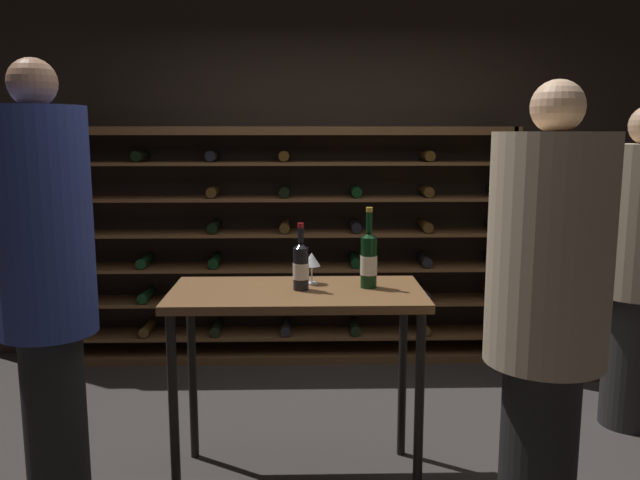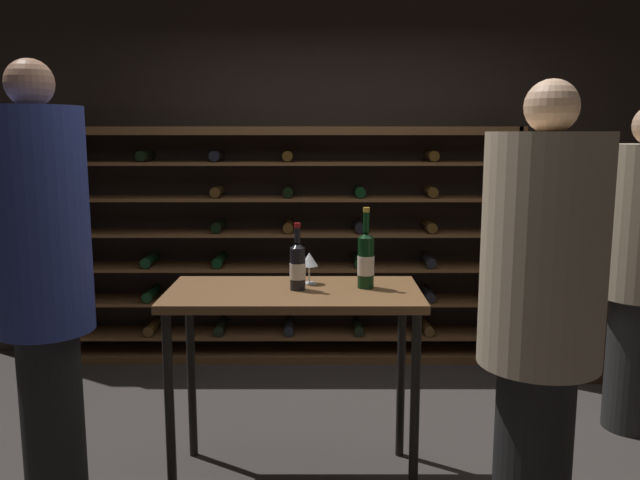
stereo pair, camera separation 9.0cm
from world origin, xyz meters
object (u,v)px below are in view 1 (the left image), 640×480
person_guest_plum_blouse (546,305)px  wine_glass_stemmed_center (312,261)px  wine_bottle_green_slim (369,259)px  person_guest_blue_shirt (639,256)px  tasting_table (297,314)px  person_guest_khaki (46,276)px  display_cabinet (573,272)px  wine_bottle_black_capsule (301,266)px  wine_rack (285,247)px

person_guest_plum_blouse → wine_glass_stemmed_center: 1.16m
wine_bottle_green_slim → wine_glass_stemmed_center: (-0.27, 0.09, -0.02)m
person_guest_blue_shirt → tasting_table: bearing=-71.6°
person_guest_khaki → wine_glass_stemmed_center: size_ratio=12.85×
person_guest_khaki → display_cabinet: 3.49m
tasting_table → wine_bottle_black_capsule: size_ratio=3.75×
person_guest_blue_shirt → wine_glass_stemmed_center: person_guest_blue_shirt is taller
wine_rack → wine_bottle_green_slim: wine_rack is taller
wine_bottle_green_slim → wine_glass_stemmed_center: bearing=162.5°
wine_rack → wine_bottle_green_slim: (0.46, -1.76, 0.24)m
tasting_table → wine_bottle_black_capsule: wine_bottle_black_capsule is taller
wine_rack → display_cabinet: size_ratio=2.30×
person_guest_plum_blouse → wine_bottle_green_slim: 0.90m
tasting_table → wine_glass_stemmed_center: 0.28m
person_guest_plum_blouse → person_guest_khaki: size_ratio=0.95×
person_guest_khaki → display_cabinet: (2.99, 1.76, -0.38)m
person_guest_plum_blouse → person_guest_khaki: person_guest_khaki is taller
person_guest_khaki → person_guest_blue_shirt: bearing=-112.3°
person_guest_blue_shirt → wine_bottle_black_capsule: (-1.94, -0.59, 0.07)m
wine_glass_stemmed_center → wine_bottle_green_slim: bearing=-17.5°
display_cabinet → wine_glass_stemmed_center: 2.30m
display_cabinet → person_guest_khaki: bearing=-149.5°
wine_rack → wine_glass_stemmed_center: bearing=-83.7°
tasting_table → wine_bottle_green_slim: (0.35, 0.04, 0.26)m
person_guest_blue_shirt → person_guest_plum_blouse: size_ratio=0.98×
wine_bottle_black_capsule → wine_bottle_green_slim: 0.33m
display_cabinet → wine_rack: bearing=169.8°
display_cabinet → person_guest_plum_blouse: bearing=-115.3°
wine_bottle_green_slim → tasting_table: bearing=-172.9°
wine_rack → person_guest_blue_shirt: size_ratio=1.82×
person_guest_blue_shirt → wine_glass_stemmed_center: (-1.88, -0.46, 0.07)m
person_guest_blue_shirt → wine_bottle_black_capsule: person_guest_blue_shirt is taller
person_guest_khaki → wine_glass_stemmed_center: bearing=-107.2°
tasting_table → wine_bottle_green_slim: size_ratio=3.09×
display_cabinet → tasting_table: bearing=-143.5°
person_guest_blue_shirt → wine_glass_stemmed_center: 1.94m
tasting_table → person_guest_plum_blouse: bearing=-31.4°
wine_rack → wine_glass_stemmed_center: (0.18, -1.67, 0.22)m
wine_rack → person_guest_plum_blouse: (1.09, -2.40, 0.18)m
wine_rack → person_guest_khaki: 2.34m
person_guest_plum_blouse → display_cabinet: bearing=158.7°
person_guest_plum_blouse → person_guest_khaki: (-2.03, 0.27, 0.07)m
wine_rack → wine_bottle_black_capsule: (0.13, -1.80, 0.22)m
wine_bottle_black_capsule → wine_bottle_green_slim: wine_bottle_green_slim is taller
tasting_table → wine_glass_stemmed_center: wine_glass_stemmed_center is taller
wine_bottle_black_capsule → tasting_table: bearing=-173.1°
tasting_table → display_cabinet: display_cabinet is taller
person_guest_plum_blouse → wine_bottle_black_capsule: (-0.96, 0.60, 0.04)m
wine_rack → display_cabinet: (2.05, -0.37, -0.13)m
wine_rack → person_guest_blue_shirt: person_guest_blue_shirt is taller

